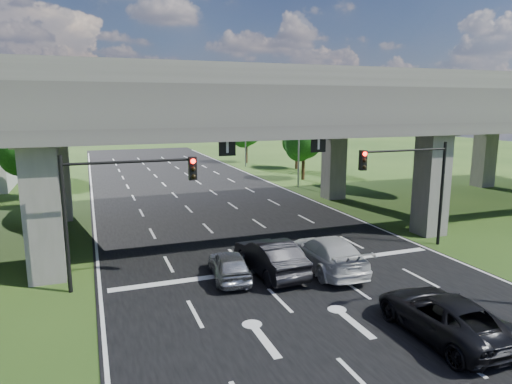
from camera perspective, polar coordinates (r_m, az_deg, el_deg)
ground at (r=20.29m, az=7.76°, el=-12.59°), size 160.00×160.00×0.00m
road at (r=28.96m, az=-1.59°, el=-5.24°), size 18.00×120.00×0.03m
overpass at (r=29.73m, az=-2.93°, el=10.61°), size 80.00×15.00×10.00m
signal_right at (r=26.59m, az=18.97°, el=1.93°), size 5.76×0.54×6.00m
signal_left at (r=20.69m, az=-16.95°, el=-0.35°), size 5.76×0.54×6.00m
streetlight_far at (r=44.67m, az=4.94°, el=8.00°), size 3.38×0.25×10.00m
streetlight_beyond at (r=59.52m, az=-1.71°, el=8.74°), size 3.38×0.25×10.00m
tree_left_near at (r=42.78m, az=-27.16°, el=5.35°), size 4.50×4.50×7.80m
tree_left_far at (r=58.57m, az=-24.45°, el=7.06°), size 4.80×4.80×8.32m
tree_right_near at (r=49.62m, az=6.03°, el=6.70°), size 4.20×4.20×7.28m
tree_right_mid at (r=58.13m, az=5.18°, el=7.00°), size 3.91×3.90×6.76m
tree_right_far at (r=63.98m, az=-1.19°, el=7.97°), size 4.50×4.50×7.80m
car_silver at (r=21.51m, az=-3.36°, el=-9.10°), size 2.03×4.12×1.35m
car_dark at (r=22.10m, az=1.76°, el=-8.07°), size 2.08×5.22×1.69m
car_white at (r=22.86m, az=8.85°, el=-7.59°), size 2.65×5.83×1.66m
car_trailing at (r=17.79m, az=22.41°, el=-14.10°), size 2.60×5.45×1.50m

